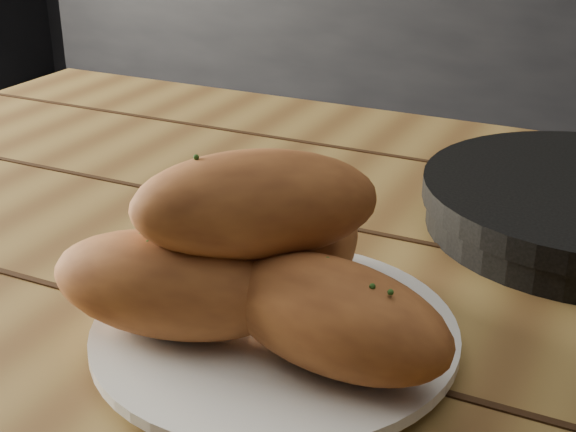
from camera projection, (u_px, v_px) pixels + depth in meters
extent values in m
cube|color=black|center=(528.00, 94.00, 2.25)|extent=(2.80, 0.60, 0.90)
cube|color=olive|center=(465.00, 338.00, 0.59)|extent=(1.53, 0.93, 0.04)
cylinder|color=brown|center=(103.00, 333.00, 1.29)|extent=(0.07, 0.07, 0.71)
cylinder|color=white|center=(275.00, 340.00, 0.54)|extent=(0.22, 0.22, 0.01)
cylinder|color=white|center=(275.00, 330.00, 0.54)|extent=(0.25, 0.25, 0.01)
ellipsoid|color=#B26731|center=(169.00, 285.00, 0.52)|extent=(0.17, 0.10, 0.07)
ellipsoid|color=#B26731|center=(332.00, 316.00, 0.48)|extent=(0.17, 0.10, 0.07)
ellipsoid|color=#B26731|center=(305.00, 243.00, 0.57)|extent=(0.10, 0.16, 0.07)
ellipsoid|color=#B26731|center=(255.00, 204.00, 0.50)|extent=(0.17, 0.15, 0.07)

